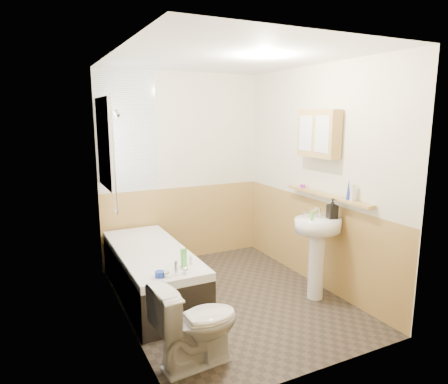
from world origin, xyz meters
The scene contains 26 objects.
floor centered at (0.00, 0.00, 0.00)m, with size 2.80×2.80×0.00m, color #2C251F.
ceiling centered at (0.00, 0.00, 2.50)m, with size 2.80×2.80×0.00m, color white.
wall_back centered at (0.00, 1.41, 1.25)m, with size 2.20×0.02×2.50m, color beige.
wall_front centered at (0.00, -1.41, 1.25)m, with size 2.20×0.02×2.50m, color beige.
wall_left centered at (-1.11, 0.00, 1.25)m, with size 0.02×2.80×2.50m, color beige.
wall_right centered at (1.11, 0.00, 1.25)m, with size 0.02×2.80×2.50m, color beige.
wainscot_right centered at (1.09, 0.00, 0.50)m, with size 0.01×2.80×1.00m, color tan.
wainscot_front centered at (0.00, -1.39, 0.50)m, with size 2.20×0.01×1.00m, color tan.
wainscot_back centered at (0.00, 1.39, 0.50)m, with size 2.20×0.01×1.00m, color tan.
tile_cladding_left centered at (-1.09, 0.00, 1.25)m, with size 0.01×2.80×2.50m, color white.
tile_return_back centered at (-0.73, 1.39, 1.75)m, with size 0.75×0.01×1.50m, color white.
window centered at (-1.06, 0.95, 1.65)m, with size 0.03×0.79×0.99m.
bathtub centered at (-0.73, 0.45, 0.28)m, with size 0.70×1.79×0.67m.
shower_riser centered at (-1.04, 0.56, 1.65)m, with size 0.11×0.08×1.25m.
toilet centered at (-0.76, -0.90, 0.34)m, with size 0.39×0.70×0.68m, color white.
sink centered at (0.84, -0.38, 0.63)m, with size 0.52×0.42×1.00m.
pine_shelf centered at (1.04, -0.27, 1.09)m, with size 0.10×1.29×0.03m, color tan.
medicine_cabinet centered at (1.01, -0.12, 1.75)m, with size 0.14×0.57×0.51m.
foam_can centered at (1.04, -0.64, 1.19)m, with size 0.05×0.05×0.17m, color silver.
green_bottle centered at (1.04, -0.58, 1.22)m, with size 0.04×0.04×0.22m, color #19339E.
black_jar centered at (1.04, 0.16, 1.13)m, with size 0.06×0.06×0.04m, color purple.
soap_bottle centered at (0.97, -0.45, 0.94)m, with size 0.10×0.21×0.10m, color black.
clear_bottle centered at (0.73, -0.42, 0.94)m, with size 0.04×0.04×0.10m, color #59C647.
blue_gel centered at (-0.60, -0.20, 0.63)m, with size 0.05×0.03×0.19m, color #59C647.
cream_jar centered at (-0.87, -0.32, 0.56)m, with size 0.08×0.08×0.05m, color #19339E.
orange_bottle centered at (-0.50, -0.14, 0.57)m, with size 0.03×0.03×0.08m, color silver.
Camera 1 is at (-1.84, -3.57, 1.96)m, focal length 32.00 mm.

